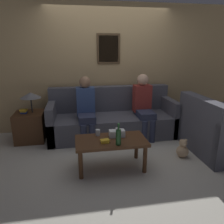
{
  "coord_description": "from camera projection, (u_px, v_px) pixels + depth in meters",
  "views": [
    {
      "loc": [
        -0.74,
        -3.6,
        1.73
      ],
      "look_at": [
        -0.12,
        -0.12,
        0.68
      ],
      "focal_mm": 35.0,
      "sensor_mm": 36.0,
      "label": 1
    }
  ],
  "objects": [
    {
      "name": "ground_plane",
      "position": [
        117.0,
        145.0,
        4.01
      ],
      "size": [
        16.0,
        16.0,
        0.0
      ],
      "primitive_type": "plane",
      "color": "beige"
    },
    {
      "name": "wall_back",
      "position": [
        108.0,
        68.0,
        4.62
      ],
      "size": [
        9.0,
        0.08,
        2.6
      ],
      "color": "tan",
      "rests_on": "ground_plane"
    },
    {
      "name": "couch_main",
      "position": [
        112.0,
        119.0,
        4.45
      ],
      "size": [
        2.5,
        0.92,
        0.95
      ],
      "color": "#4C4C56",
      "rests_on": "ground_plane"
    },
    {
      "name": "couch_side",
      "position": [
        217.0,
        134.0,
        3.69
      ],
      "size": [
        0.92,
        1.21,
        0.95
      ],
      "rotation": [
        0.0,
        0.0,
        1.57
      ],
      "color": "#4C4C56",
      "rests_on": "ground_plane"
    },
    {
      "name": "coffee_table",
      "position": [
        111.0,
        144.0,
        3.17
      ],
      "size": [
        1.02,
        0.55,
        0.45
      ],
      "color": "#4C2D19",
      "rests_on": "ground_plane"
    },
    {
      "name": "side_table_with_lamp",
      "position": [
        30.0,
        124.0,
        4.15
      ],
      "size": [
        0.53,
        0.53,
        0.94
      ],
      "color": "#4C2D19",
      "rests_on": "ground_plane"
    },
    {
      "name": "wine_bottle",
      "position": [
        118.0,
        137.0,
        2.95
      ],
      "size": [
        0.07,
        0.07,
        0.31
      ],
      "color": "#19421E",
      "rests_on": "coffee_table"
    },
    {
      "name": "drinking_glass",
      "position": [
        98.0,
        133.0,
        3.28
      ],
      "size": [
        0.07,
        0.07,
        0.1
      ],
      "color": "silver",
      "rests_on": "coffee_table"
    },
    {
      "name": "book_stack",
      "position": [
        105.0,
        141.0,
        3.05
      ],
      "size": [
        0.13,
        0.1,
        0.04
      ],
      "color": "gold",
      "rests_on": "coffee_table"
    },
    {
      "name": "tissue_box",
      "position": [
        117.0,
        133.0,
        3.25
      ],
      "size": [
        0.23,
        0.12,
        0.15
      ],
      "color": "silver",
      "rests_on": "coffee_table"
    },
    {
      "name": "person_left",
      "position": [
        86.0,
        107.0,
        4.07
      ],
      "size": [
        0.34,
        0.6,
        1.22
      ],
      "color": "#2D334C",
      "rests_on": "ground_plane"
    },
    {
      "name": "person_right",
      "position": [
        144.0,
        104.0,
        4.28
      ],
      "size": [
        0.34,
        0.63,
        1.23
      ],
      "color": "#2D334C",
      "rests_on": "ground_plane"
    },
    {
      "name": "teddy_bear",
      "position": [
        183.0,
        149.0,
        3.56
      ],
      "size": [
        0.2,
        0.2,
        0.31
      ],
      "color": "tan",
      "rests_on": "ground_plane"
    }
  ]
}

